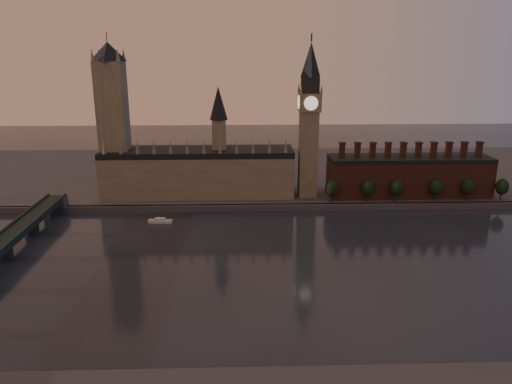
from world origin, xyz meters
TOP-DOWN VIEW (x-y plane):
  - ground at (0.00, 0.00)m, footprint 900.00×900.00m
  - north_bank at (0.00, 178.04)m, footprint 900.00×182.00m
  - palace_of_westminster at (-64.41, 114.91)m, footprint 130.00×30.30m
  - victoria_tower at (-120.00, 115.00)m, footprint 24.00×24.00m
  - big_ben at (10.00, 110.00)m, footprint 15.00×15.00m
  - chimney_block at (80.00, 110.00)m, footprint 110.00×25.00m
  - embankment_tree_0 at (24.16, 95.13)m, footprint 8.60×8.60m
  - embankment_tree_1 at (48.32, 95.05)m, footprint 8.60×8.60m
  - embankment_tree_2 at (67.12, 94.53)m, footprint 8.60×8.60m
  - embankment_tree_3 at (93.68, 94.67)m, footprint 8.60×8.60m
  - embankment_tree_4 at (115.34, 95.33)m, footprint 8.60×8.60m
  - embankment_tree_5 at (138.11, 94.39)m, footprint 8.60×8.60m
  - river_boat at (-84.98, 68.97)m, footprint 14.81×5.41m

SIDE VIEW (x-z plane):
  - ground at x=0.00m, z-range 0.00..0.00m
  - river_boat at x=-84.98m, z-range -0.34..2.56m
  - north_bank at x=0.00m, z-range 0.00..4.00m
  - embankment_tree_0 at x=24.16m, z-range 6.03..20.91m
  - embankment_tree_1 at x=48.32m, z-range 6.03..20.91m
  - embankment_tree_2 at x=67.12m, z-range 6.03..20.91m
  - embankment_tree_3 at x=93.68m, z-range 6.03..20.91m
  - embankment_tree_4 at x=115.34m, z-range 6.03..20.91m
  - embankment_tree_5 at x=138.11m, z-range 6.03..20.91m
  - chimney_block at x=80.00m, z-range -0.68..36.32m
  - palace_of_westminster at x=-64.41m, z-range -15.37..58.63m
  - big_ben at x=10.00m, z-range 3.33..110.33m
  - victoria_tower at x=-120.00m, z-range 5.09..113.09m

